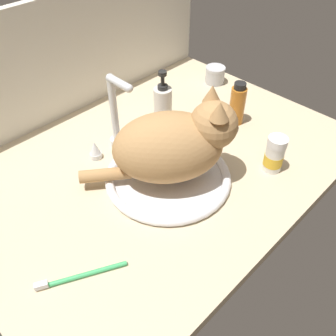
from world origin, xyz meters
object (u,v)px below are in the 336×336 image
cat (177,144)px  faucet (117,121)px  sink_basin (168,177)px  amber_bottle (237,104)px  pill_bottle (274,155)px  toothbrush (80,276)px  soap_pump_bottle (163,106)px  metal_jar (215,75)px

cat → faucet: bearing=94.8°
sink_basin → amber_bottle: bearing=5.6°
faucet → pill_bottle: (22.12, -36.07, -3.84)cm
toothbrush → amber_bottle: bearing=9.1°
amber_bottle → faucet: bearing=153.6°
soap_pump_bottle → sink_basin: bearing=-131.9°
sink_basin → pill_bottle: size_ratio=3.14×
metal_jar → pill_bottle: pill_bottle is taller
metal_jar → amber_bottle: amber_bottle is taller
faucet → amber_bottle: 36.54cm
toothbrush → soap_pump_bottle: bearing=27.5°
toothbrush → pill_bottle: bearing=-9.7°
sink_basin → amber_bottle: (32.66, 3.22, 5.35)cm
sink_basin → metal_jar: bearing=26.1°
faucet → soap_pump_bottle: size_ratio=1.27×
metal_jar → toothbrush: metal_jar is taller
faucet → amber_bottle: size_ratio=1.67×
cat → soap_pump_bottle: (14.62, 19.52, -5.01)cm
soap_pump_bottle → toothbrush: (-48.90, -25.46, -5.92)cm
faucet → soap_pump_bottle: (16.36, -1.24, -2.05)cm
metal_jar → cat: bearing=-151.7°
faucet → amber_bottle: (32.66, -16.23, -2.26)cm
amber_bottle → pill_bottle: (-10.55, -19.84, -1.58)cm
sink_basin → cat: cat is taller
cat → sink_basin: bearing=142.9°
amber_bottle → pill_bottle: 22.52cm
metal_jar → amber_bottle: (-14.29, -19.83, 3.38)cm
sink_basin → toothbrush: 33.35cm
metal_jar → amber_bottle: size_ratio=0.51×
metal_jar → toothbrush: (-79.50, -30.30, -2.33)cm
amber_bottle → soap_pump_bottle: (-16.30, 14.99, 0.21)cm
amber_bottle → metal_jar: bearing=54.2°
soap_pump_bottle → faucet: bearing=175.7°
cat → pill_bottle: size_ratio=3.37×
toothbrush → metal_jar: bearing=20.9°
sink_basin → pill_bottle: pill_bottle is taller
metal_jar → soap_pump_bottle: 31.19cm
faucet → soap_pump_bottle: faucet is taller
soap_pump_bottle → toothbrush: soap_pump_bottle is taller
cat → metal_jar: (45.22, 24.36, -8.60)cm
amber_bottle → pill_bottle: size_ratio=1.31×
faucet → pill_bottle: size_ratio=2.19×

